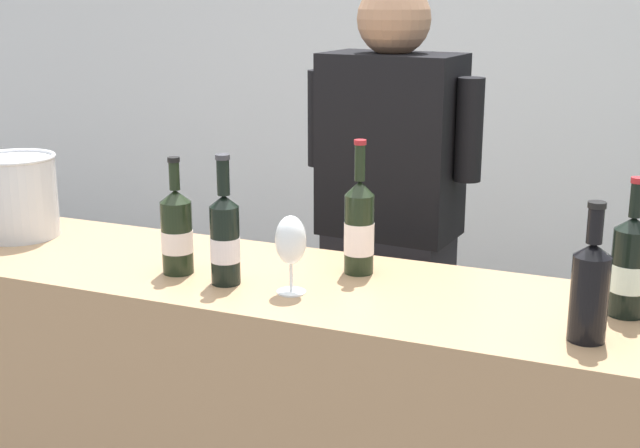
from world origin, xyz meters
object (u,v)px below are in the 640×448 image
Objects in this scene: wine_glass at (291,243)px; person_server at (389,257)px; wine_bottle_1 at (629,267)px; wine_bottle_6 at (590,288)px; wine_bottle_0 at (177,232)px; wine_bottle_4 at (359,227)px; wine_bottle_2 at (225,238)px; ice_bucket at (17,195)px.

wine_glass is 0.11× the size of person_server.
wine_bottle_1 reaches higher than wine_bottle_6.
wine_bottle_0 is 0.87× the size of wine_bottle_4.
wine_bottle_0 is 0.15m from wine_bottle_2.
wine_bottle_4 is 1.03m from ice_bucket.
wine_bottle_0 is at bearing 175.27° from wine_glass.
wine_bottle_4 is 0.63m from wine_bottle_6.
wine_bottle_1 is 0.76m from wine_glass.
person_server reaches higher than wine_bottle_2.
wine_bottle_1 reaches higher than ice_bucket.
wine_bottle_4 reaches higher than ice_bucket.
person_server is (0.93, 0.60, -0.24)m from ice_bucket.
wine_bottle_0 is at bearing -10.52° from ice_bucket.
wine_glass is at bearing -0.30° from wine_bottle_2.
wine_bottle_1 is at bearing 11.95° from wine_glass.
wine_bottle_2 reaches higher than wine_glass.
wine_bottle_2 reaches higher than wine_bottle_1.
person_server is (0.00, 0.74, -0.25)m from wine_glass.
person_server is at bearing 100.03° from wine_bottle_4.
wine_bottle_6 is 1.62m from ice_bucket.
wine_bottle_2 is 0.34m from wine_bottle_4.
ice_bucket is at bearing -176.34° from wine_bottle_4.
person_server is at bearing 141.98° from wine_bottle_1.
wine_bottle_4 is at bearing 158.41° from wine_bottle_6.
ice_bucket is at bearing 169.48° from wine_bottle_0.
wine_bottle_6 is (0.85, -0.03, -0.00)m from wine_bottle_2.
person_server is (-0.68, 0.76, -0.24)m from wine_bottle_6.
wine_bottle_4 is 1.80× the size of wine_glass.
ice_bucket is at bearing 171.50° from wine_glass.
wine_bottle_0 is 1.08m from wine_bottle_1.
wine_bottle_6 is at bearing -21.59° from wine_bottle_4.
wine_bottle_4 is at bearing 22.84° from wine_bottle_0.
wine_bottle_4 is at bearing -79.97° from person_server.
person_server reaches higher than ice_bucket.
wine_bottle_2 is 0.19× the size of person_server.
wine_bottle_0 is 0.18× the size of person_server.
wine_bottle_6 is 0.18× the size of person_server.
person_server is at bearing 89.96° from wine_glass.
wine_bottle_2 is 0.94× the size of wine_bottle_4.
wine_bottle_6 is 1.05m from person_server.
wine_bottle_0 is 1.25× the size of ice_bucket.
wine_bottle_0 is at bearing 170.23° from wine_bottle_2.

